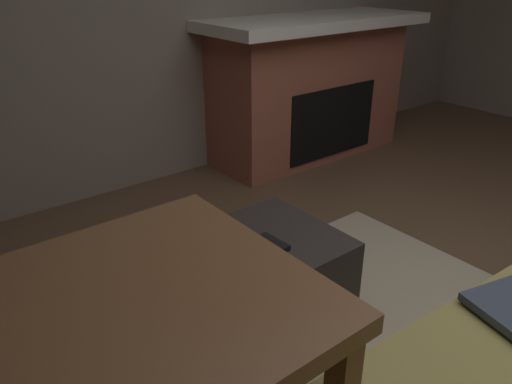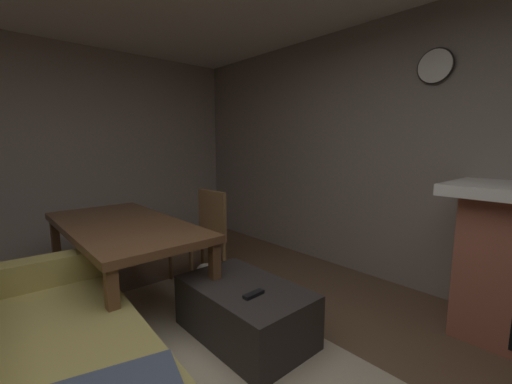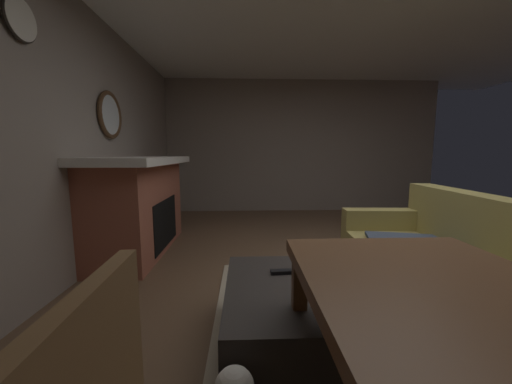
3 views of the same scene
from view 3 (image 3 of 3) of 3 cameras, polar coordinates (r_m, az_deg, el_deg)
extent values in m
plane|color=brown|center=(2.80, 21.00, -17.72)|extent=(8.73, 8.73, 0.00)
cube|color=gray|center=(2.83, -37.62, 8.97)|extent=(7.67, 0.12, 2.64)
cube|color=gray|center=(6.05, 7.86, 8.87)|extent=(0.12, 5.73, 2.64)
cube|color=tan|center=(2.13, 22.03, -26.19)|extent=(2.60, 2.00, 0.01)
cube|color=#9E5642|center=(3.70, -22.10, -3.03)|extent=(1.65, 0.60, 1.06)
cube|color=black|center=(3.65, -18.11, -5.83)|extent=(0.91, 0.10, 0.56)
cube|color=white|center=(3.63, -21.80, 5.82)|extent=(1.89, 0.76, 0.08)
torus|color=#4C331E|center=(3.77, -26.91, 13.42)|extent=(0.53, 0.05, 0.53)
cylinder|color=silver|center=(3.77, -26.91, 13.42)|extent=(0.45, 0.01, 0.45)
cube|color=#9E8E4C|center=(2.42, 34.56, -17.31)|extent=(2.33, 1.01, 0.42)
cube|color=#9E8E4C|center=(3.20, 24.64, -4.89)|extent=(0.23, 0.89, 0.20)
cube|color=#3D475B|center=(2.70, 29.60, -8.96)|extent=(0.73, 0.86, 0.03)
cube|color=#2D2826|center=(1.89, 4.05, -23.49)|extent=(0.99, 0.60, 0.40)
cube|color=black|center=(1.95, 5.35, -15.45)|extent=(0.06, 0.16, 0.02)
cube|color=brown|center=(1.89, 32.89, -19.82)|extent=(0.07, 0.07, 0.68)
cube|color=brown|center=(1.62, 8.47, -23.52)|extent=(0.07, 0.07, 0.68)
cylinder|color=silver|center=(2.80, -39.40, 24.98)|extent=(0.28, 0.03, 0.28)
torus|color=black|center=(2.80, -39.40, 24.98)|extent=(0.31, 0.02, 0.31)
camera|label=1|loc=(1.77, 69.80, 14.09)|focal=34.40mm
camera|label=2|loc=(3.67, 23.80, 10.64)|focal=22.54mm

